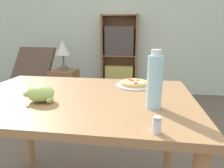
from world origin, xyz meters
TOP-DOWN VIEW (x-y plane):
  - wall_back at (0.00, 2.62)m, footprint 8.00×0.05m
  - dining_table at (0.09, -0.05)m, footprint 1.25×0.84m
  - pizza_on_plate at (0.38, 0.19)m, footprint 0.24×0.24m
  - grape_bunch at (-0.07, -0.17)m, footprint 0.15×0.12m
  - drink_bottle at (0.49, -0.18)m, footprint 0.07×0.07m
  - salt_shaker at (0.48, -0.42)m, footprint 0.03×0.03m
  - lounge_chair_near at (-1.22, 1.54)m, footprint 0.65×0.80m
  - bookshelf at (0.03, 2.47)m, footprint 0.64×0.25m
  - side_table at (-0.65, 1.56)m, footprint 0.34×0.34m
  - table_lamp at (-0.65, 1.56)m, footprint 0.21×0.21m

SIDE VIEW (x-z plane):
  - lounge_chair_near at x=-1.22m, z-range -0.15..0.73m
  - side_table at x=-0.65m, z-range 0.00..0.59m
  - bookshelf at x=0.03m, z-range -0.06..1.34m
  - dining_table at x=0.09m, z-range 0.28..1.05m
  - pizza_on_plate at x=0.38m, z-range 0.77..0.80m
  - salt_shaker at x=0.48m, z-range 0.77..0.83m
  - grape_bunch at x=-0.07m, z-range 0.77..0.86m
  - table_lamp at x=-0.65m, z-range 0.68..1.08m
  - drink_bottle at x=0.49m, z-range 0.76..1.03m
  - wall_back at x=0.00m, z-range 0.00..2.60m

